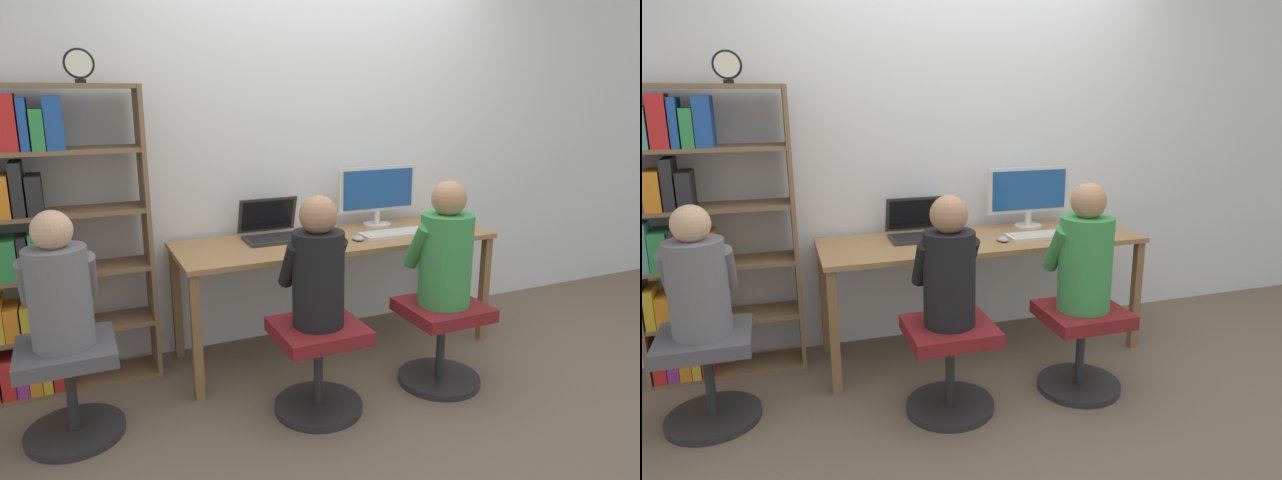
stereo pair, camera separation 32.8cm
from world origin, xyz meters
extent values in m
plane|color=brown|center=(0.00, 0.00, 0.00)|extent=(14.00, 14.00, 0.00)
cube|color=silver|center=(0.00, 0.71, 1.30)|extent=(10.00, 0.05, 2.60)
cube|color=olive|center=(0.00, 0.32, 0.72)|extent=(1.96, 0.64, 0.03)
cube|color=brown|center=(-0.94, 0.04, 0.35)|extent=(0.05, 0.05, 0.70)
cube|color=brown|center=(0.94, 0.04, 0.35)|extent=(0.05, 0.05, 0.70)
cube|color=brown|center=(-0.94, 0.60, 0.35)|extent=(0.05, 0.05, 0.70)
cube|color=brown|center=(0.94, 0.60, 0.35)|extent=(0.05, 0.05, 0.70)
cylinder|color=beige|center=(0.39, 0.51, 0.74)|extent=(0.19, 0.19, 0.01)
cylinder|color=beige|center=(0.39, 0.51, 0.79)|extent=(0.04, 0.04, 0.09)
cube|color=beige|center=(0.39, 0.51, 0.98)|extent=(0.57, 0.02, 0.30)
cube|color=#19478C|center=(0.39, 0.50, 0.98)|extent=(0.51, 0.01, 0.25)
cube|color=#2D2D30|center=(-0.36, 0.41, 0.74)|extent=(0.37, 0.23, 0.02)
cube|color=black|center=(-0.36, 0.41, 0.75)|extent=(0.33, 0.18, 0.00)
cube|color=#2D2D30|center=(-0.36, 0.56, 0.86)|extent=(0.37, 0.08, 0.22)
cube|color=black|center=(-0.36, 0.55, 0.86)|extent=(0.33, 0.07, 0.19)
cube|color=silver|center=(0.36, 0.23, 0.74)|extent=(0.43, 0.16, 0.02)
cube|color=#BAB8AD|center=(0.36, 0.23, 0.76)|extent=(0.40, 0.13, 0.00)
ellipsoid|color=#99999E|center=(0.09, 0.20, 0.75)|extent=(0.07, 0.10, 0.03)
cylinder|color=#262628|center=(0.34, -0.33, 0.02)|extent=(0.46, 0.46, 0.04)
cylinder|color=#262628|center=(0.34, -0.33, 0.22)|extent=(0.05, 0.05, 0.37)
cube|color=maroon|center=(0.34, -0.33, 0.44)|extent=(0.43, 0.41, 0.07)
cylinder|color=#262628|center=(-0.40, -0.32, 0.02)|extent=(0.46, 0.46, 0.04)
cylinder|color=#262628|center=(-0.40, -0.32, 0.22)|extent=(0.05, 0.05, 0.37)
cube|color=maroon|center=(-0.40, -0.32, 0.44)|extent=(0.43, 0.41, 0.07)
cylinder|color=#388C47|center=(0.34, -0.33, 0.72)|extent=(0.28, 0.28, 0.50)
sphere|color=#A87A56|center=(0.34, -0.33, 1.06)|extent=(0.19, 0.19, 0.19)
cylinder|color=#388C47|center=(0.21, -0.26, 0.80)|extent=(0.08, 0.21, 0.28)
cylinder|color=#388C47|center=(0.48, -0.26, 0.80)|extent=(0.08, 0.21, 0.28)
cylinder|color=black|center=(-0.40, -0.32, 0.71)|extent=(0.26, 0.26, 0.48)
sphere|color=#A87A56|center=(-0.40, -0.32, 1.03)|extent=(0.19, 0.19, 0.19)
cylinder|color=black|center=(-0.53, -0.25, 0.78)|extent=(0.07, 0.20, 0.26)
cylinder|color=black|center=(-0.28, -0.25, 0.78)|extent=(0.07, 0.20, 0.26)
cube|color=brown|center=(-1.10, 0.50, 0.82)|extent=(0.02, 0.27, 1.64)
cube|color=brown|center=(-1.51, 0.50, 0.01)|extent=(0.80, 0.26, 0.02)
cube|color=brown|center=(-1.51, 0.50, 0.34)|extent=(0.80, 0.26, 0.02)
cube|color=brown|center=(-1.51, 0.50, 0.66)|extent=(0.80, 0.26, 0.02)
cube|color=brown|center=(-1.51, 0.50, 0.98)|extent=(0.80, 0.26, 0.02)
cube|color=brown|center=(-1.51, 0.50, 1.31)|extent=(0.80, 0.26, 0.02)
cube|color=brown|center=(-1.51, 0.50, 1.63)|extent=(0.80, 0.26, 0.02)
cube|color=red|center=(-1.87, 0.46, 0.13)|extent=(0.07, 0.18, 0.22)
cube|color=#8C338C|center=(-1.80, 0.46, 0.15)|extent=(0.06, 0.19, 0.25)
cube|color=orange|center=(-1.74, 0.45, 0.13)|extent=(0.06, 0.16, 0.22)
cube|color=gold|center=(-1.68, 0.47, 0.15)|extent=(0.05, 0.20, 0.25)
cube|color=red|center=(-1.63, 0.46, 0.15)|extent=(0.06, 0.19, 0.25)
cube|color=orange|center=(-1.82, 0.47, 0.43)|extent=(0.07, 0.20, 0.17)
cube|color=gold|center=(-1.75, 0.47, 0.43)|extent=(0.05, 0.20, 0.17)
cube|color=orange|center=(-1.67, 0.47, 0.45)|extent=(0.08, 0.20, 0.21)
cube|color=#2D8C47|center=(-1.80, 0.48, 0.78)|extent=(0.09, 0.23, 0.21)
cube|color=#262628|center=(-1.72, 0.45, 0.78)|extent=(0.04, 0.17, 0.22)
cube|color=#2D8C47|center=(-1.65, 0.47, 0.79)|extent=(0.08, 0.21, 0.23)
cube|color=orange|center=(-1.56, 0.46, 0.77)|extent=(0.09, 0.19, 0.19)
cube|color=orange|center=(-1.79, 0.48, 1.10)|extent=(0.08, 0.23, 0.21)
cube|color=#262628|center=(-1.71, 0.48, 1.13)|extent=(0.06, 0.22, 0.27)
cube|color=#262628|center=(-1.64, 0.48, 1.09)|extent=(0.07, 0.22, 0.20)
cube|color=red|center=(-1.72, 0.45, 1.46)|extent=(0.09, 0.16, 0.27)
cube|color=#1E4C9E|center=(-1.65, 0.47, 1.45)|extent=(0.04, 0.21, 0.26)
cube|color=#2D8C47|center=(-1.59, 0.48, 1.42)|extent=(0.06, 0.22, 0.20)
cube|color=#1E4C9E|center=(-1.51, 0.48, 1.45)|extent=(0.08, 0.22, 0.26)
cube|color=black|center=(-1.37, 0.42, 1.65)|extent=(0.05, 0.03, 0.02)
cylinder|color=black|center=(-1.37, 0.42, 1.74)|extent=(0.15, 0.02, 0.15)
cylinder|color=silver|center=(-1.37, 0.41, 1.74)|extent=(0.12, 0.00, 0.12)
cylinder|color=#262628|center=(-1.56, -0.05, 0.02)|extent=(0.46, 0.46, 0.04)
cylinder|color=#262628|center=(-1.56, -0.05, 0.22)|extent=(0.05, 0.05, 0.37)
cube|color=#4C4C51|center=(-1.56, -0.05, 0.44)|extent=(0.43, 0.41, 0.07)
cylinder|color=slate|center=(-1.56, -0.05, 0.70)|extent=(0.27, 0.27, 0.46)
sphere|color=tan|center=(-1.56, -0.05, 1.02)|extent=(0.18, 0.18, 0.18)
cylinder|color=slate|center=(-1.69, 0.01, 0.77)|extent=(0.08, 0.20, 0.26)
cylinder|color=slate|center=(-1.43, 0.01, 0.77)|extent=(0.08, 0.20, 0.26)
camera|label=1|loc=(-1.48, -2.74, 1.60)|focal=32.00mm
camera|label=2|loc=(-1.18, -2.86, 1.60)|focal=32.00mm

